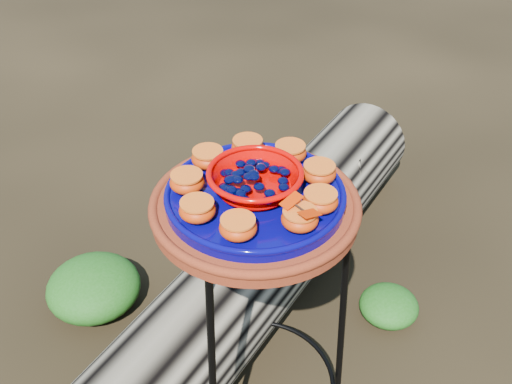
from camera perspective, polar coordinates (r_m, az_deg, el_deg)
plant_stand at (r=1.55m, az=-0.07°, el=-12.12°), size 0.44×0.44×0.70m
terracotta_saucer at (r=1.30m, az=-0.08°, el=-1.46°), size 0.42×0.42×0.03m
cobalt_plate at (r=1.28m, az=-0.08°, el=-0.45°), size 0.36×0.36×0.02m
red_bowl at (r=1.26m, az=-0.08°, el=0.89°), size 0.18×0.18×0.05m
glass_gems at (r=1.23m, az=-0.08°, el=2.27°), size 0.14×0.14×0.02m
orange_half_0 at (r=1.18m, az=3.91°, el=-2.41°), size 0.07×0.07×0.04m
orange_half_1 at (r=1.22m, az=5.73°, el=-0.80°), size 0.07×0.07×0.04m
orange_half_2 at (r=1.30m, az=5.63°, el=1.70°), size 0.07×0.07×0.04m
orange_half_3 at (r=1.35m, az=3.05°, el=3.51°), size 0.07×0.07×0.04m
orange_half_4 at (r=1.37m, az=-0.75°, el=4.00°), size 0.07×0.07×0.04m
orange_half_5 at (r=1.34m, az=-4.29°, el=3.02°), size 0.07×0.07×0.04m
orange_half_6 at (r=1.27m, az=-6.14°, el=0.87°), size 0.07×0.07×0.04m
orange_half_7 at (r=1.20m, az=-5.24°, el=-1.61°), size 0.07×0.07×0.04m
orange_half_8 at (r=1.16m, az=-1.61°, el=-3.18°), size 0.07×0.07×0.04m
butterfly at (r=1.16m, az=3.96°, el=-1.38°), size 0.09×0.06×0.02m
driftwood_log at (r=2.00m, az=0.64°, el=-6.04°), size 1.67×1.07×0.31m
foliage_right at (r=2.06m, az=11.74°, el=-9.80°), size 0.18×0.18×0.09m
foliage_back at (r=2.10m, az=-14.26°, el=-8.10°), size 0.30×0.30×0.15m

